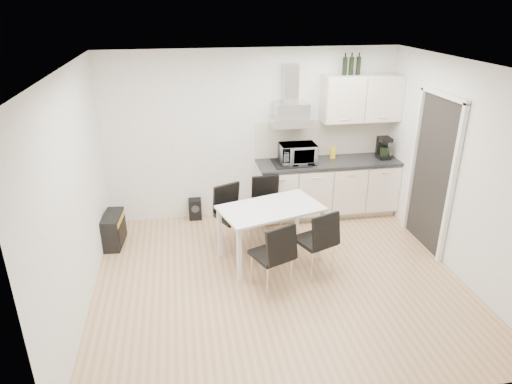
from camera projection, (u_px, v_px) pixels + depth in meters
ground at (279, 279)px, 5.72m from camera, size 4.50×4.50×0.00m
wall_back at (252, 135)px, 7.02m from camera, size 4.50×0.10×2.60m
wall_front at (340, 282)px, 3.40m from camera, size 4.50×0.10×2.60m
wall_left at (75, 196)px, 4.86m from camera, size 0.10×4.00×2.60m
wall_right at (460, 171)px, 5.57m from camera, size 0.10×4.00×2.60m
ceiling at (283, 66)px, 4.70m from camera, size 4.50×4.50×0.00m
doorway at (431, 175)px, 6.16m from camera, size 0.08×1.04×2.10m
kitchenette at (330, 165)px, 7.16m from camera, size 2.22×0.64×2.52m
dining_table at (271, 213)px, 5.95m from camera, size 1.45×1.08×0.75m
chair_far_left at (234, 217)px, 6.34m from camera, size 0.61×0.64×0.88m
chair_far_right at (268, 208)px, 6.60m from camera, size 0.45×0.50×0.88m
chair_near_left at (272, 255)px, 5.40m from camera, size 0.60×0.63×0.88m
chair_near_right at (315, 241)px, 5.72m from camera, size 0.59×0.63×0.88m
guitar_amp at (114, 230)px, 6.44m from camera, size 0.29×0.58×0.46m
floor_speaker at (195, 209)px, 7.23m from camera, size 0.20×0.18×0.33m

